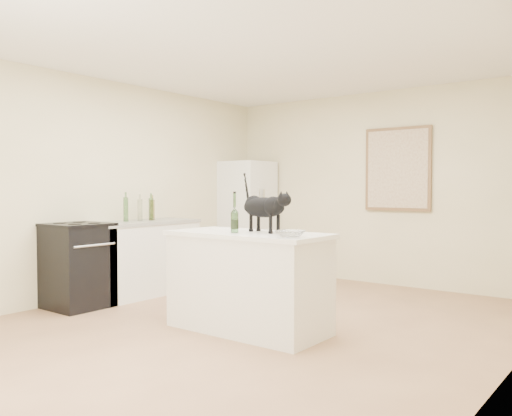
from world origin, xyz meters
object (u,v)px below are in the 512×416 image
at_px(stove, 78,266).
at_px(black_cat, 264,210).
at_px(fridge, 247,217).
at_px(wine_bottle, 235,215).
at_px(glass_bowl, 291,234).

height_order(stove, black_cat, black_cat).
height_order(fridge, wine_bottle, fridge).
height_order(stove, glass_bowl, glass_bowl).
distance_m(stove, glass_bowl, 2.68).
xyz_separation_m(stove, black_cat, (2.16, 0.48, 0.65)).
bearing_deg(stove, glass_bowl, 4.84).
height_order(stove, wine_bottle, wine_bottle).
bearing_deg(wine_bottle, glass_bowl, -4.50).
xyz_separation_m(wine_bottle, glass_bowl, (0.63, -0.05, -0.13)).
distance_m(stove, wine_bottle, 2.10).
bearing_deg(black_cat, wine_bottle, -112.91).
distance_m(stove, fridge, 2.98).
distance_m(fridge, glass_bowl, 3.79).
bearing_deg(black_cat, fridge, 146.67).
bearing_deg(wine_bottle, fridge, 126.69).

